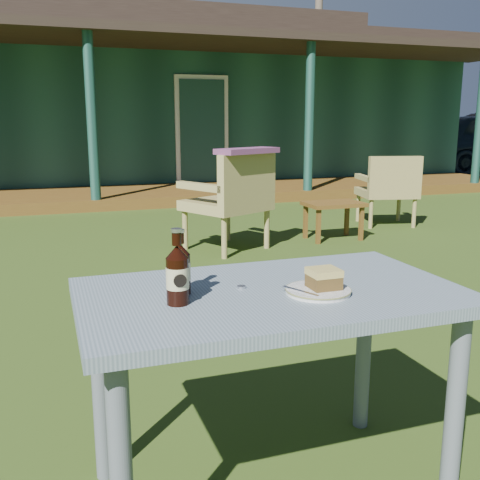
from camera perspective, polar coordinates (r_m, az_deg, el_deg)
name	(u,v)px	position (r m, az deg, el deg)	size (l,w,h in m)	color
ground	(170,330)	(3.47, -7.15, -9.02)	(80.00, 80.00, 0.00)	#334916
pavilion	(72,102)	(12.58, -16.66, 13.26)	(15.80, 8.30, 3.45)	#183F35
tree_mid	(140,22)	(22.26, -10.17, 20.99)	(0.28, 0.28, 9.50)	brown
tree_right	(319,4)	(22.98, 8.03, 22.66)	(0.28, 0.28, 11.00)	brown
cafe_table	(271,320)	(1.81, 3.14, -8.12)	(1.20, 0.70, 0.72)	slate
plate	(318,291)	(1.76, 7.94, -5.12)	(0.20, 0.20, 0.01)	silver
cake_slice	(324,278)	(1.76, 8.51, -3.86)	(0.09, 0.09, 0.06)	#4E3919
fork	(300,291)	(1.72, 6.16, -5.19)	(0.01, 0.14, 0.00)	silver
cola_bottle_near	(181,268)	(1.73, -6.04, -2.86)	(0.06, 0.06, 0.20)	black
cola_bottle_far	(177,274)	(1.63, -6.38, -3.48)	(0.07, 0.07, 0.22)	black
bottle_cap	(241,287)	(1.79, 0.14, -4.80)	(0.03, 0.03, 0.01)	silver
armchair_left	(233,196)	(5.38, -0.74, 4.47)	(0.92, 0.90, 0.94)	#978A4B
armchair_right	(389,187)	(6.91, 14.91, 5.27)	(0.74, 0.71, 0.84)	#978A4B
floral_throw	(247,151)	(5.21, 0.76, 9.05)	(0.66, 0.23, 0.05)	#6E3760
side_table	(334,208)	(6.00, 9.49, 3.26)	(0.60, 0.40, 0.40)	brown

